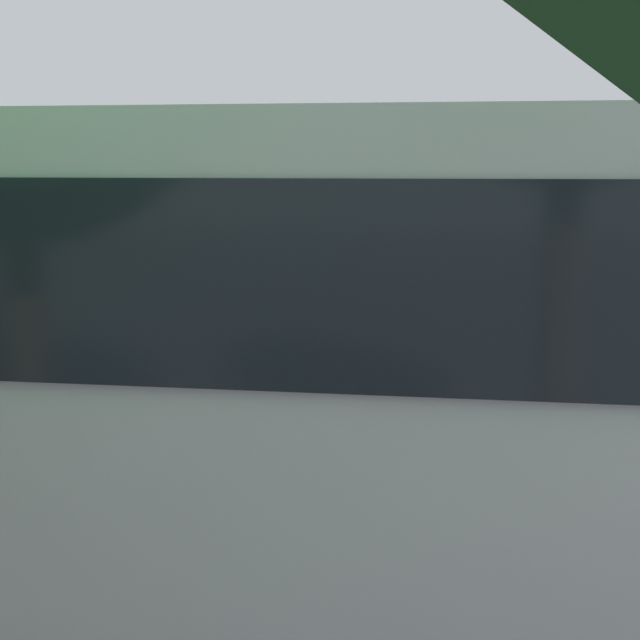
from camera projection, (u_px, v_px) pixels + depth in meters
ground_plane at (352, 405)px, 11.00m from camera, size 80.00×80.00×0.00m
tour_bus at (450, 385)px, 5.41m from camera, size 10.29×3.13×3.25m
spectator_far_left at (613, 369)px, 8.23m from camera, size 0.58×0.35×1.81m
spectator_left at (497, 376)px, 8.41m from camera, size 0.58×0.37×1.66m
spectator_centre at (356, 368)px, 8.43m from camera, size 0.58×0.34×1.75m
parked_motorcycle_dark at (414, 444)px, 7.97m from camera, size 2.02×0.74×0.99m
stunt_motorcycle at (123, 292)px, 13.85m from camera, size 2.02×0.85×1.57m
traffic_cone at (281, 337)px, 13.75m from camera, size 0.34×0.34×0.63m
bay_line_b at (501, 385)px, 11.98m from camera, size 0.22×4.20×0.01m
bay_line_c at (302, 381)px, 12.21m from camera, size 0.21×3.60×0.01m
bay_line_d at (112, 377)px, 12.43m from camera, size 0.20×3.56×0.01m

